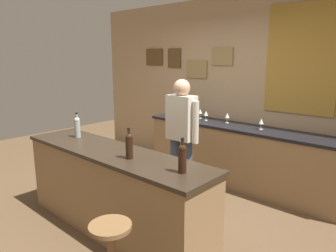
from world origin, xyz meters
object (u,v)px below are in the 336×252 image
Objects in this scene: wine_glass_a at (200,112)px; wine_glass_c at (227,116)px; bartender at (181,133)px; wine_bottle_b at (129,145)px; wine_bottle_c at (182,157)px; wine_bottle_a at (77,126)px; wine_glass_b at (206,114)px; wine_glass_d at (261,122)px; bar_stool at (111,251)px.

wine_glass_c is (0.52, -0.02, 0.00)m from wine_glass_a.
bartender is 1.11m from wine_glass_c.
wine_bottle_b is 0.63m from wine_bottle_c.
wine_bottle_b is 1.00× the size of wine_bottle_c.
wine_bottle_a is (-0.86, -0.95, 0.12)m from bartender.
wine_glass_a is 1.00× the size of wine_glass_b.
wine_bottle_c is 1.97× the size of wine_glass_b.
wine_glass_c and wine_glass_d have the same top height.
bar_stool is 2.22× the size of wine_bottle_a.
bartender is at bearing 47.59° from wine_bottle_a.
wine_bottle_c is at bearing -56.99° from wine_glass_a.
wine_bottle_c is at bearing 4.26° from wine_bottle_b.
bartender reaches higher than bar_stool.
wine_glass_a is at bearing 177.82° from wine_glass_c.
bartender is 5.29× the size of wine_bottle_b.
wine_bottle_a is 1.00× the size of wine_bottle_b.
wine_glass_b is 0.94m from wine_glass_d.
wine_bottle_c is 1.97× the size of wine_glass_c.
wine_bottle_c is at bearing -50.03° from bartender.
wine_glass_a is (-0.54, 1.13, 0.07)m from bartender.
wine_glass_c is at bearing 9.80° from wine_glass_b.
wine_bottle_a is at bearing -112.50° from wine_glass_c.
bar_stool is 3.16m from wine_glass_a.
wine_glass_a is 0.19m from wine_glass_b.
wine_bottle_a is at bearing 154.53° from bar_stool.
bar_stool is 4.39× the size of wine_glass_d.
wine_bottle_c is at bearing -82.01° from wine_glass_d.
wine_bottle_a reaches higher than wine_glass_d.
wine_bottle_a is 2.10m from wine_glass_a.
wine_bottle_b is at bearing -98.99° from wine_glass_d.
wine_bottle_b is (1.10, -0.13, 0.00)m from wine_bottle_a.
wine_bottle_b and wine_bottle_c have the same top height.
wine_bottle_b reaches higher than bar_stool.
bar_stool is at bearing -74.96° from wine_glass_c.
wine_glass_d is at bearing -6.65° from wine_glass_c.
bartender is 10.45× the size of wine_glass_c.
bartender is 10.45× the size of wine_glass_a.
bartender is 1.11m from wine_bottle_b.
wine_bottle_b is at bearing -74.16° from wine_glass_b.
wine_bottle_a is 1.00× the size of wine_bottle_c.
wine_glass_b is (0.17, -0.08, 0.00)m from wine_glass_a.
wine_glass_d is (0.59, -0.07, 0.00)m from wine_glass_c.
wine_bottle_b is at bearing -77.56° from bartender.
wine_glass_b reaches higher than bar_stool.
bartender is at bearing 129.97° from wine_bottle_c.
wine_bottle_b reaches higher than wine_glass_d.
wine_bottle_a is (-1.61, 0.77, 0.60)m from bar_stool.
wine_bottle_c reaches higher than wine_glass_a.
wine_bottle_c is at bearing -2.65° from wine_bottle_a.
wine_glass_c is (0.85, 2.05, -0.05)m from wine_bottle_a.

